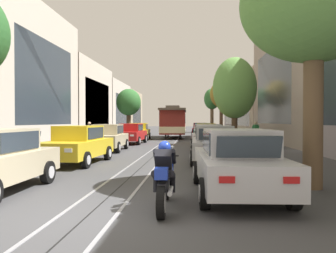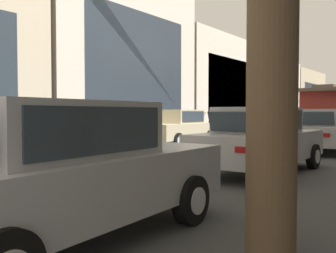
% 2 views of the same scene
% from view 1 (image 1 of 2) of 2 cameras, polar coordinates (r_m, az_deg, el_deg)
% --- Properties ---
extents(ground_plane, '(160.00, 160.00, 0.00)m').
position_cam_1_polar(ground_plane, '(31.02, 0.72, -2.32)').
color(ground_plane, '#424244').
extents(trolley_track_rails, '(1.14, 70.78, 0.01)m').
position_cam_1_polar(trolley_track_rails, '(35.28, 1.16, -1.91)').
color(trolley_track_rails, gray).
rests_on(trolley_track_rails, ground).
extents(building_facade_left, '(5.50, 62.48, 10.12)m').
position_cam_1_polar(building_facade_left, '(37.57, -15.70, 4.53)').
color(building_facade_left, '#BCAD93').
rests_on(building_facade_left, ground).
extents(building_facade_right, '(5.80, 62.48, 10.50)m').
position_cam_1_polar(building_facade_right, '(33.29, 20.48, 6.06)').
color(building_facade_right, gray).
rests_on(building_facade_right, ground).
extents(parked_car_yellow_second_left, '(2.14, 4.42, 1.58)m').
position_cam_1_polar(parked_car_yellow_second_left, '(14.06, -15.62, -3.06)').
color(parked_car_yellow_second_left, gold).
rests_on(parked_car_yellow_second_left, ground).
extents(parked_car_beige_mid_left, '(2.11, 4.41, 1.58)m').
position_cam_1_polar(parked_car_beige_mid_left, '(19.55, -10.61, -1.92)').
color(parked_car_beige_mid_left, '#C1B28E').
rests_on(parked_car_beige_mid_left, ground).
extents(parked_car_red_fourth_left, '(2.10, 4.40, 1.58)m').
position_cam_1_polar(parked_car_red_fourth_left, '(25.42, -6.55, -1.24)').
color(parked_car_red_fourth_left, red).
rests_on(parked_car_red_fourth_left, ground).
extents(parked_car_yellow_fifth_left, '(2.15, 4.42, 1.58)m').
position_cam_1_polar(parked_car_yellow_fifth_left, '(30.67, -5.15, -0.86)').
color(parked_car_yellow_fifth_left, gold).
rests_on(parked_car_yellow_fifth_left, ground).
extents(parked_car_silver_near_right, '(2.12, 4.41, 1.58)m').
position_cam_1_polar(parked_car_silver_near_right, '(7.96, 12.13, -6.11)').
color(parked_car_silver_near_right, '#B7B7BC').
rests_on(parked_car_silver_near_right, ground).
extents(parked_car_silver_second_right, '(2.04, 4.38, 1.58)m').
position_cam_1_polar(parked_car_silver_second_right, '(13.89, 8.11, -3.08)').
color(parked_car_silver_second_right, '#B7B7BC').
rests_on(parked_car_silver_second_right, ground).
extents(parked_car_silver_mid_right, '(2.08, 4.39, 1.58)m').
position_cam_1_polar(parked_car_silver_mid_right, '(19.73, 6.97, -1.88)').
color(parked_car_silver_mid_right, '#B7B7BC').
rests_on(parked_car_silver_mid_right, ground).
extents(parked_car_yellow_fourth_right, '(2.07, 4.39, 1.58)m').
position_cam_1_polar(parked_car_yellow_fourth_right, '(25.69, 6.75, -1.22)').
color(parked_car_yellow_fourth_right, gold).
rests_on(parked_car_yellow_fourth_right, ground).
extents(parked_car_teal_fifth_right, '(2.08, 4.39, 1.58)m').
position_cam_1_polar(parked_car_teal_fifth_right, '(31.60, 6.21, -0.81)').
color(parked_car_teal_fifth_right, '#196B70').
rests_on(parked_car_teal_fifth_right, ground).
extents(parked_car_maroon_sixth_right, '(2.02, 4.37, 1.58)m').
position_cam_1_polar(parked_car_maroon_sixth_right, '(37.23, 5.69, -0.54)').
color(parked_car_maroon_sixth_right, maroon).
rests_on(parked_car_maroon_sixth_right, ground).
extents(street_tree_kerb_left_second, '(2.80, 2.56, 5.45)m').
position_cam_1_polar(street_tree_kerb_left_second, '(37.15, -6.98, 4.17)').
color(street_tree_kerb_left_second, '#4C3826').
rests_on(street_tree_kerb_left_second, ground).
extents(street_tree_kerb_right_near, '(3.83, 3.60, 6.43)m').
position_cam_1_polar(street_tree_kerb_right_near, '(9.77, 24.37, 18.96)').
color(street_tree_kerb_right_near, brown).
rests_on(street_tree_kerb_right_near, ground).
extents(street_tree_kerb_right_second, '(3.22, 2.76, 6.48)m').
position_cam_1_polar(street_tree_kerb_right_second, '(24.39, 11.70, 6.61)').
color(street_tree_kerb_right_second, '#4C3826').
rests_on(street_tree_kerb_right_second, ground).
extents(street_tree_kerb_right_mid, '(2.61, 2.42, 6.44)m').
position_cam_1_polar(street_tree_kerb_right_mid, '(37.99, 9.39, 5.53)').
color(street_tree_kerb_right_mid, brown).
rests_on(street_tree_kerb_right_mid, ground).
extents(street_tree_kerb_right_fourth, '(2.42, 2.64, 6.79)m').
position_cam_1_polar(street_tree_kerb_right_fourth, '(50.08, 7.78, 4.67)').
color(street_tree_kerb_right_fourth, brown).
rests_on(street_tree_kerb_right_fourth, ground).
extents(cable_car_trolley, '(2.72, 9.16, 3.28)m').
position_cam_1_polar(cable_car_trolley, '(33.72, 1.01, 0.77)').
color(cable_car_trolley, maroon).
rests_on(cable_car_trolley, ground).
extents(motorcycle_with_rider, '(0.56, 1.99, 1.37)m').
position_cam_1_polar(motorcycle_with_rider, '(6.59, -0.68, -8.89)').
color(motorcycle_with_rider, black).
rests_on(motorcycle_with_rider, ground).
extents(pedestrian_on_left_pavement, '(0.55, 0.39, 1.74)m').
position_cam_1_polar(pedestrian_on_left_pavement, '(30.48, 15.35, -0.56)').
color(pedestrian_on_left_pavement, slate).
rests_on(pedestrian_on_left_pavement, ground).
extents(pedestrian_on_right_pavement, '(0.55, 0.39, 1.72)m').
position_cam_1_polar(pedestrian_on_right_pavement, '(26.74, 15.22, -0.79)').
color(pedestrian_on_right_pavement, slate).
rests_on(pedestrian_on_right_pavement, ground).
extents(pedestrian_crossing_far, '(0.55, 0.37, 1.72)m').
position_cam_1_polar(pedestrian_crossing_far, '(25.37, -13.73, -0.88)').
color(pedestrian_crossing_far, '#282D38').
rests_on(pedestrian_crossing_far, ground).
extents(fire_hydrant, '(0.40, 0.22, 0.84)m').
position_cam_1_polar(fire_hydrant, '(13.66, -23.97, -4.80)').
color(fire_hydrant, red).
rests_on(fire_hydrant, ground).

